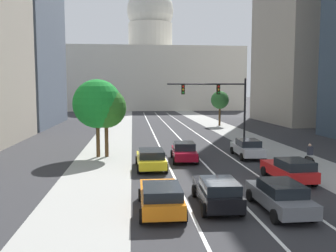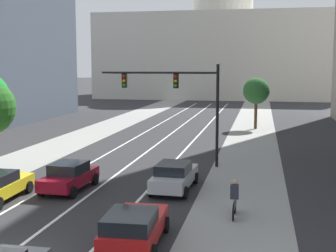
{
  "view_description": "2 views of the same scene",
  "coord_description": "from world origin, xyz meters",
  "px_view_note": "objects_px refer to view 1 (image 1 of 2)",
  "views": [
    {
      "loc": [
        -5.49,
        -19.42,
        5.77
      ],
      "look_at": [
        -1.15,
        24.92,
        1.24
      ],
      "focal_mm": 38.83,
      "sensor_mm": 36.0,
      "label": 1
    },
    {
      "loc": [
        8.77,
        -14.34,
        6.75
      ],
      "look_at": [
        0.91,
        24.99,
        1.59
      ],
      "focal_mm": 50.25,
      "sensor_mm": 36.0,
      "label": 2
    }
  ],
  "objects_px": {
    "car_yellow": "(151,158)",
    "traffic_signal_mast": "(221,98)",
    "car_crimson": "(184,151)",
    "car_gray": "(280,196)",
    "car_red": "(290,169)",
    "street_tree_near_right": "(220,100)",
    "street_tree_mid_left": "(97,104)",
    "cyclist": "(310,155)",
    "street_tree_near_left": "(106,108)",
    "car_silver": "(248,148)",
    "car_black": "(217,191)",
    "capitol_building": "(151,71)",
    "car_orange": "(161,196)"
  },
  "relations": [
    {
      "from": "car_orange",
      "to": "traffic_signal_mast",
      "type": "bearing_deg",
      "value": -21.06
    },
    {
      "from": "car_red",
      "to": "street_tree_near_right",
      "type": "bearing_deg",
      "value": -9.17
    },
    {
      "from": "traffic_signal_mast",
      "to": "car_gray",
      "type": "bearing_deg",
      "value": -95.75
    },
    {
      "from": "capitol_building",
      "to": "street_tree_near_right",
      "type": "xyz_separation_m",
      "value": [
        8.19,
        -53.57,
        -7.03
      ]
    },
    {
      "from": "car_red",
      "to": "street_tree_near_left",
      "type": "relative_size",
      "value": 0.75
    },
    {
      "from": "car_gray",
      "to": "car_black",
      "type": "bearing_deg",
      "value": 71.07
    },
    {
      "from": "capitol_building",
      "to": "cyclist",
      "type": "height_order",
      "value": "capitol_building"
    },
    {
      "from": "capitol_building",
      "to": "street_tree_near_right",
      "type": "distance_m",
      "value": 54.65
    },
    {
      "from": "cyclist",
      "to": "street_tree_near_right",
      "type": "relative_size",
      "value": 0.31
    },
    {
      "from": "car_red",
      "to": "traffic_signal_mast",
      "type": "bearing_deg",
      "value": 0.52
    },
    {
      "from": "street_tree_near_left",
      "to": "car_black",
      "type": "bearing_deg",
      "value": -65.7
    },
    {
      "from": "car_silver",
      "to": "car_orange",
      "type": "bearing_deg",
      "value": 149.16
    },
    {
      "from": "capitol_building",
      "to": "car_orange",
      "type": "height_order",
      "value": "capitol_building"
    },
    {
      "from": "car_crimson",
      "to": "car_silver",
      "type": "height_order",
      "value": "car_silver"
    },
    {
      "from": "capitol_building",
      "to": "traffic_signal_mast",
      "type": "xyz_separation_m",
      "value": [
        3.41,
        -73.6,
        -6.19
      ]
    },
    {
      "from": "cyclist",
      "to": "car_gray",
      "type": "bearing_deg",
      "value": 148.09
    },
    {
      "from": "car_crimson",
      "to": "car_red",
      "type": "bearing_deg",
      "value": -139.09
    },
    {
      "from": "street_tree_mid_left",
      "to": "car_black",
      "type": "bearing_deg",
      "value": -63.34
    },
    {
      "from": "car_crimson",
      "to": "car_gray",
      "type": "bearing_deg",
      "value": -164.5
    },
    {
      "from": "car_red",
      "to": "car_black",
      "type": "relative_size",
      "value": 0.96
    },
    {
      "from": "car_red",
      "to": "car_silver",
      "type": "relative_size",
      "value": 0.93
    },
    {
      "from": "car_red",
      "to": "car_yellow",
      "type": "relative_size",
      "value": 0.96
    },
    {
      "from": "car_silver",
      "to": "car_gray",
      "type": "xyz_separation_m",
      "value": [
        -2.8,
        -13.56,
        -0.04
      ]
    },
    {
      "from": "car_silver",
      "to": "street_tree_near_left",
      "type": "xyz_separation_m",
      "value": [
        -11.94,
        1.36,
        3.39
      ]
    },
    {
      "from": "cyclist",
      "to": "car_silver",
      "type": "bearing_deg",
      "value": 42.26
    },
    {
      "from": "street_tree_near_left",
      "to": "street_tree_mid_left",
      "type": "distance_m",
      "value": 0.8
    },
    {
      "from": "car_red",
      "to": "car_silver",
      "type": "xyz_separation_m",
      "value": [
        -0.01,
        8.3,
        0.01
      ]
    },
    {
      "from": "capitol_building",
      "to": "car_crimson",
      "type": "xyz_separation_m",
      "value": [
        -1.4,
        -81.11,
        -10.3
      ]
    },
    {
      "from": "capitol_building",
      "to": "car_black",
      "type": "xyz_separation_m",
      "value": [
        -1.41,
        -92.6,
        -10.3
      ]
    },
    {
      "from": "capitol_building",
      "to": "car_orange",
      "type": "distance_m",
      "value": 93.76
    },
    {
      "from": "car_red",
      "to": "car_silver",
      "type": "bearing_deg",
      "value": -2.56
    },
    {
      "from": "car_black",
      "to": "traffic_signal_mast",
      "type": "distance_m",
      "value": 20.04
    },
    {
      "from": "car_orange",
      "to": "car_black",
      "type": "height_order",
      "value": "car_black"
    },
    {
      "from": "street_tree_near_left",
      "to": "traffic_signal_mast",
      "type": "bearing_deg",
      "value": 24.2
    },
    {
      "from": "car_red",
      "to": "street_tree_near_left",
      "type": "height_order",
      "value": "street_tree_near_left"
    },
    {
      "from": "capitol_building",
      "to": "street_tree_near_right",
      "type": "relative_size",
      "value": 9.15
    },
    {
      "from": "car_orange",
      "to": "car_yellow",
      "type": "distance_m",
      "value": 9.32
    },
    {
      "from": "car_red",
      "to": "car_orange",
      "type": "distance_m",
      "value": 9.72
    },
    {
      "from": "car_yellow",
      "to": "traffic_signal_mast",
      "type": "distance_m",
      "value": 13.37
    },
    {
      "from": "car_orange",
      "to": "car_silver",
      "type": "height_order",
      "value": "car_silver"
    },
    {
      "from": "street_tree_near_right",
      "to": "street_tree_mid_left",
      "type": "bearing_deg",
      "value": -123.64
    },
    {
      "from": "car_red",
      "to": "car_yellow",
      "type": "height_order",
      "value": "car_red"
    },
    {
      "from": "car_crimson",
      "to": "car_silver",
      "type": "xyz_separation_m",
      "value": [
        5.61,
        1.14,
        0.01
      ]
    },
    {
      "from": "car_silver",
      "to": "cyclist",
      "type": "distance_m",
      "value": 5.34
    },
    {
      "from": "car_yellow",
      "to": "car_crimson",
      "type": "bearing_deg",
      "value": -47.74
    },
    {
      "from": "car_crimson",
      "to": "street_tree_mid_left",
      "type": "distance_m",
      "value": 8.37
    },
    {
      "from": "street_tree_near_left",
      "to": "car_orange",
      "type": "bearing_deg",
      "value": -76.36
    },
    {
      "from": "car_crimson",
      "to": "car_gray",
      "type": "distance_m",
      "value": 12.73
    },
    {
      "from": "capitol_building",
      "to": "traffic_signal_mast",
      "type": "height_order",
      "value": "capitol_building"
    },
    {
      "from": "cyclist",
      "to": "street_tree_near_left",
      "type": "relative_size",
      "value": 0.29
    }
  ]
}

